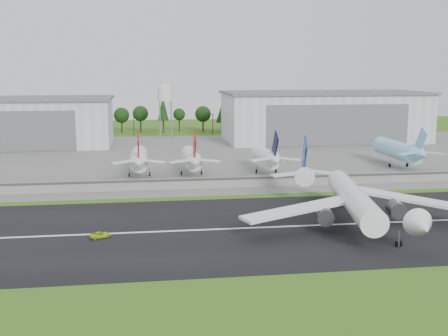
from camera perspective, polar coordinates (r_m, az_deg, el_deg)
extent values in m
plane|color=#376718|center=(119.86, 0.18, -7.60)|extent=(600.00, 600.00, 0.00)
cube|color=black|center=(129.32, -0.47, -6.25)|extent=(320.00, 60.00, 0.10)
cube|color=white|center=(129.30, -0.47, -6.23)|extent=(220.00, 1.00, 0.02)
cube|color=slate|center=(236.42, -4.05, 1.15)|extent=(320.00, 150.00, 0.10)
cube|color=gray|center=(172.35, -2.48, -1.56)|extent=(240.00, 0.50, 3.50)
cube|color=#38383A|center=(171.81, -2.47, -1.18)|extent=(240.00, 0.12, 0.70)
cube|color=silver|center=(286.29, -21.00, 4.26)|extent=(95.00, 42.00, 22.00)
cube|color=#595B60|center=(285.51, -21.14, 6.58)|extent=(97.00, 44.00, 1.20)
cube|color=silver|center=(293.76, 10.06, 5.09)|extent=(100.00, 45.00, 24.00)
cube|color=#595B60|center=(292.99, 10.14, 7.55)|extent=(102.00, 47.00, 1.20)
cube|color=#595B60|center=(272.59, 11.53, 4.27)|extent=(70.00, 0.30, 19.68)
cylinder|color=#99999E|center=(296.34, -6.50, 4.84)|extent=(0.50, 0.50, 20.00)
cylinder|color=#99999E|center=(302.54, -5.40, 4.96)|extent=(0.50, 0.50, 20.00)
cylinder|color=silver|center=(298.55, -5.99, 7.48)|extent=(8.00, 8.00, 7.00)
cone|color=silver|center=(298.39, -6.01, 8.38)|extent=(8.40, 8.40, 2.40)
cylinder|color=white|center=(135.62, 13.02, -3.06)|extent=(13.56, 44.33, 5.80)
cone|color=white|center=(115.75, 19.49, -5.63)|extent=(6.78, 6.94, 5.80)
cone|color=white|center=(158.06, 8.04, -0.62)|extent=(7.03, 9.84, 5.51)
cube|color=navy|center=(156.74, 8.17, 1.25)|extent=(2.19, 9.48, 11.13)
cube|color=white|center=(142.52, 18.59, -3.03)|extent=(25.37, 21.65, 2.65)
cylinder|color=#333338|center=(138.50, 17.10, -4.00)|extent=(4.72, 6.09, 3.80)
cube|color=white|center=(159.83, 9.73, -0.40)|extent=(9.44, 7.08, 0.98)
cube|color=white|center=(127.01, 7.67, -4.15)|extent=(28.33, 13.75, 2.65)
cylinder|color=#333338|center=(128.59, 10.16, -4.78)|extent=(4.72, 6.09, 3.80)
cube|color=white|center=(155.40, 6.48, -0.62)|extent=(9.35, 4.38, 0.98)
cube|color=#99999E|center=(133.42, 13.84, -5.30)|extent=(15.19, 31.30, 3.20)
cylinder|color=black|center=(137.19, 10.67, -5.13)|extent=(0.66, 1.55, 1.50)
imported|color=#B3CE18|center=(125.71, -12.45, -6.64)|extent=(5.12, 3.90, 1.29)
cylinder|color=white|center=(195.41, -8.62, 0.96)|extent=(5.95, 24.00, 5.95)
cone|color=white|center=(179.95, -8.65, 0.51)|extent=(5.65, 7.00, 5.65)
cube|color=#AF0D0F|center=(179.73, -8.69, 2.05)|extent=(0.45, 8.59, 10.02)
cylinder|color=#99999E|center=(194.25, -9.62, -0.46)|extent=(0.32, 0.32, 3.00)
cylinder|color=#99999E|center=(194.18, -7.55, -0.41)|extent=(0.32, 0.32, 3.00)
cylinder|color=black|center=(194.37, -9.61, -0.66)|extent=(0.40, 1.40, 1.40)
cylinder|color=white|center=(196.09, -3.39, 1.03)|extent=(5.56, 24.00, 5.56)
cone|color=white|center=(180.68, -2.98, 0.59)|extent=(5.28, 7.00, 5.28)
cube|color=#9A150B|center=(180.46, -3.00, 2.12)|extent=(0.45, 8.59, 10.02)
cylinder|color=#99999E|center=(194.58, -4.35, -0.33)|extent=(0.32, 0.32, 3.00)
cylinder|color=#99999E|center=(195.16, -2.30, -0.27)|extent=(0.32, 0.32, 3.00)
cylinder|color=black|center=(194.71, -4.35, -0.53)|extent=(0.40, 1.40, 1.40)
cylinder|color=white|center=(200.01, 4.19, 1.19)|extent=(5.51, 24.00, 5.51)
cone|color=white|center=(184.93, 5.22, 0.77)|extent=(5.24, 7.00, 5.24)
cube|color=black|center=(184.71, 5.21, 2.27)|extent=(0.45, 8.59, 10.02)
cylinder|color=#99999E|center=(198.06, 3.31, -0.13)|extent=(0.32, 0.32, 3.00)
cylinder|color=#99999E|center=(199.55, 5.28, -0.08)|extent=(0.32, 0.32, 3.00)
cylinder|color=black|center=(198.18, 3.31, -0.33)|extent=(0.40, 1.40, 1.40)
cylinder|color=#8BD1F1|center=(221.43, 17.15, 1.78)|extent=(6.65, 30.00, 6.65)
cone|color=#8BD1F1|center=(204.90, 19.36, 1.31)|extent=(6.32, 7.00, 6.32)
cube|color=#76C5F1|center=(204.72, 19.37, 2.66)|extent=(0.45, 8.59, 10.02)
cylinder|color=#99999E|center=(218.87, 16.48, 0.44)|extent=(0.32, 0.32, 3.00)
cylinder|color=#99999E|center=(221.87, 18.13, 0.48)|extent=(0.32, 0.32, 3.00)
cylinder|color=black|center=(218.98, 16.47, 0.26)|extent=(0.40, 1.40, 1.40)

